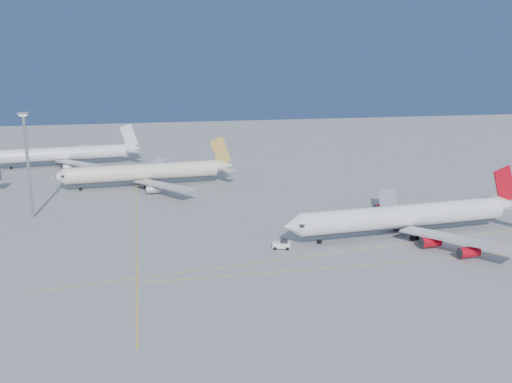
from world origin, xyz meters
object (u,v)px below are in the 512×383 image
object	(u,v)px
airliner_third	(67,154)
airliner_etihad	(147,172)
pushback_tug	(282,244)
light_mast	(27,157)
airliner_virgin	(409,216)

from	to	relation	value
airliner_third	airliner_etihad	bearing A→B (deg)	-62.36
airliner_etihad	pushback_tug	world-z (taller)	airliner_etihad
airliner_etihad	light_mast	distance (m)	46.04
airliner_third	light_mast	xyz separation A→B (m)	(-1.08, -74.15, 11.97)
pushback_tug	light_mast	size ratio (longest dim) A/B	0.16
airliner_etihad	light_mast	size ratio (longest dim) A/B	2.12
light_mast	airliner_virgin	bearing A→B (deg)	-20.49
airliner_third	pushback_tug	distance (m)	126.58
pushback_tug	airliner_virgin	bearing A→B (deg)	21.94
light_mast	airliner_etihad	bearing A→B (deg)	45.61
airliner_etihad	pushback_tug	distance (m)	75.47
light_mast	pushback_tug	bearing A→B (deg)	-32.43
airliner_etihad	pushback_tug	bearing A→B (deg)	-72.83
airliner_etihad	light_mast	xyz separation A→B (m)	(-31.11, -31.78, 11.93)
airliner_virgin	pushback_tug	xyz separation A→B (m)	(-32.47, -3.51, -3.73)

